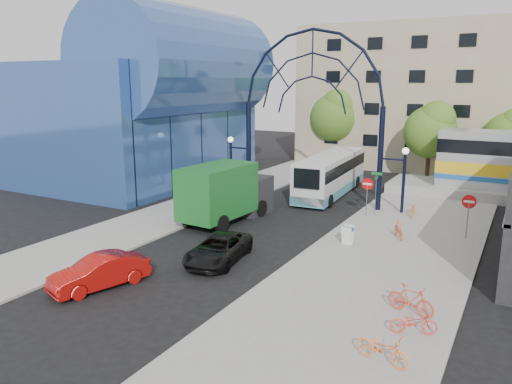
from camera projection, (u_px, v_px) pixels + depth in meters
The scene contains 22 objects.
ground at pixel (195, 263), 24.04m from camera, with size 120.00×120.00×0.00m, color black.
sidewalk_east at pixel (382, 265), 23.68m from camera, with size 8.00×56.00×0.12m, color gray.
plaza_west at pixel (168, 216), 32.22m from camera, with size 5.00×50.00×0.12m, color gray.
gateway_arch at pixel (312, 81), 34.15m from camera, with size 13.64×0.44×12.10m.
stop_sign at pixel (367, 187), 31.60m from camera, with size 0.80×0.07×2.50m.
do_not_enter_sign at pixel (469, 206), 26.97m from camera, with size 0.76×0.07×2.48m.
street_name_sign at pixel (376, 184), 31.90m from camera, with size 0.70×0.70×2.80m.
sandwich_board at pixel (348, 233), 26.35m from camera, with size 0.55×0.61×0.99m.
transit_hall at pixel (150, 104), 42.62m from camera, with size 16.50×18.00×14.50m.
apartment_block at pixel (408, 97), 51.46m from camera, with size 20.00×12.10×14.00m.
tree_north_a at pixel (432, 129), 42.31m from camera, with size 4.48×4.48×7.00m.
tree_north_b at pixel (336, 115), 50.30m from camera, with size 5.12×5.12×8.00m.
tree_north_c at pixel (511, 134), 41.27m from camera, with size 4.16×4.16×6.50m.
city_bus at pixel (331, 174), 38.41m from camera, with size 3.16×11.28×3.06m.
green_truck at pixel (227, 192), 31.01m from camera, with size 3.13×7.34×3.63m.
black_suv at pixel (219, 249), 24.14m from camera, with size 2.12×4.60×1.28m, color black.
red_sedan at pixel (99, 272), 21.08m from camera, with size 1.46×4.20×1.38m, color #A50E0A.
bike_near_a at pixel (413, 209), 31.99m from camera, with size 0.55×1.59×0.83m, color orange.
bike_near_b at pixel (399, 229), 27.43m from camera, with size 0.46×1.64×0.98m, color #F85F31.
bike_far_a at pixel (383, 348), 15.26m from camera, with size 0.63×1.80×0.94m, color orange.
bike_far_b at pixel (411, 300), 18.45m from camera, with size 0.52×1.83×1.10m, color red.
bike_far_c at pixel (414, 322), 17.00m from camera, with size 0.56×1.60×0.84m, color red.
Camera 1 is at (13.54, -18.48, 8.59)m, focal length 35.00 mm.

